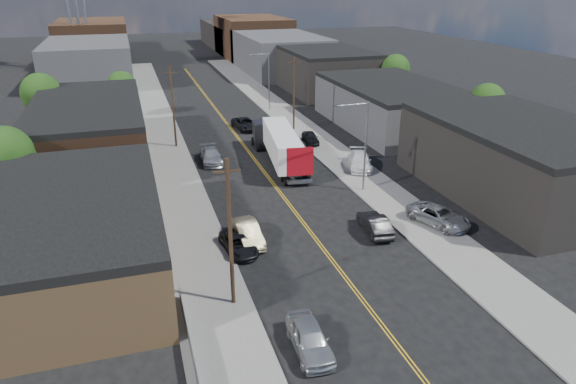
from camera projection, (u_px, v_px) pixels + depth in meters
ground at (220, 114)px, 79.62m from camera, size 260.00×260.00×0.00m
centerline at (241, 141)px, 66.41m from camera, size 0.32×120.00×0.01m
sidewalk_left at (166, 147)px, 63.77m from camera, size 5.00×140.00×0.15m
sidewalk_right at (310, 135)px, 69.00m from camera, size 5.00×140.00×0.15m
warehouse_tan at (74, 232)px, 36.62m from camera, size 12.00×22.00×5.60m
warehouse_brown at (89, 130)px, 59.31m from camera, size 12.00×26.00×6.60m
industrial_right_a at (521, 159)px, 49.08m from camera, size 14.00×22.00×7.10m
industrial_right_b at (391, 105)px, 72.16m from camera, size 14.00×24.00×6.10m
industrial_right_c at (325, 70)px, 94.76m from camera, size 14.00×22.00×7.60m
skyline_left_a at (89, 61)px, 103.38m from camera, size 16.00×30.00×8.00m
skyline_right_a at (279, 53)px, 114.38m from camera, size 16.00×30.00×8.00m
skyline_left_b at (93, 42)px, 125.00m from camera, size 16.00×26.00×10.00m
skyline_right_b at (253, 37)px, 136.00m from camera, size 16.00×26.00×10.00m
skyline_left_c at (97, 40)px, 143.18m from camera, size 16.00×40.00×7.00m
skyline_right_c at (237, 35)px, 154.18m from camera, size 16.00×40.00×7.00m
streetlight_near at (362, 140)px, 48.84m from camera, size 3.39×0.25×9.00m
streetlight_far at (266, 77)px, 79.65m from camera, size 3.39×0.25×9.00m
utility_pole_left_near at (230, 234)px, 31.36m from camera, size 1.60×0.26×10.00m
utility_pole_left_far at (173, 107)px, 62.17m from camera, size 1.60×0.26×10.00m
utility_pole_right at (294, 93)px, 69.32m from camera, size 1.60×0.26×10.00m
chainlink_fence at (196, 375)px, 26.47m from camera, size 0.05×16.00×1.22m
tree_left_near at (7, 157)px, 44.63m from camera, size 4.85×4.76×7.91m
tree_left_mid at (42, 95)px, 66.51m from camera, size 5.10×5.04×8.37m
tree_left_far at (122, 88)px, 75.78m from camera, size 4.35×4.20×6.97m
tree_right_near at (487, 103)px, 64.87m from camera, size 4.60×4.48×7.44m
tree_right_far at (396, 71)px, 85.88m from camera, size 4.85×4.76×7.91m
semi_truck at (278, 142)px, 57.94m from camera, size 4.35×16.23×4.17m
car_left_a at (310, 338)px, 28.90m from camera, size 2.09×4.84×1.63m
car_left_b at (247, 233)px, 40.84m from camera, size 1.91×5.06×1.65m
car_left_c at (239, 244)px, 39.49m from camera, size 2.59×4.82×1.29m
car_left_d at (211, 156)px, 58.52m from camera, size 2.42×5.52×1.58m
car_right_oncoming at (375, 224)px, 42.37m from camera, size 2.25×5.01×1.59m
car_right_lot_a at (439, 216)px, 43.49m from camera, size 4.36×6.14×1.55m
car_right_lot_b at (360, 161)px, 56.43m from camera, size 4.10×6.13×1.65m
car_right_lot_c at (310, 138)px, 64.94m from camera, size 2.15×4.35×1.43m
car_ahead_truck at (245, 124)px, 71.41m from camera, size 3.27×5.83×1.54m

